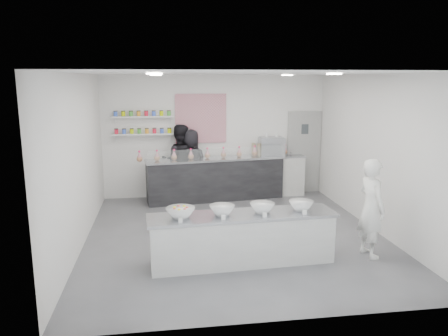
# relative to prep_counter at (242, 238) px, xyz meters

# --- Properties ---
(floor) EXTENTS (6.00, 6.00, 0.00)m
(floor) POSITION_rel_prep_counter_xyz_m (0.09, 1.22, -0.41)
(floor) COLOR #515156
(floor) RESTS_ON ground
(ceiling) EXTENTS (6.00, 6.00, 0.00)m
(ceiling) POSITION_rel_prep_counter_xyz_m (0.09, 1.22, 2.59)
(ceiling) COLOR white
(ceiling) RESTS_ON floor
(back_wall) EXTENTS (5.50, 0.00, 5.50)m
(back_wall) POSITION_rel_prep_counter_xyz_m (0.09, 4.22, 1.09)
(back_wall) COLOR white
(back_wall) RESTS_ON floor
(left_wall) EXTENTS (0.00, 6.00, 6.00)m
(left_wall) POSITION_rel_prep_counter_xyz_m (-2.66, 1.22, 1.09)
(left_wall) COLOR white
(left_wall) RESTS_ON floor
(right_wall) EXTENTS (0.00, 6.00, 6.00)m
(right_wall) POSITION_rel_prep_counter_xyz_m (2.84, 1.22, 1.09)
(right_wall) COLOR white
(right_wall) RESTS_ON floor
(back_door) EXTENTS (0.88, 0.04, 2.10)m
(back_door) POSITION_rel_prep_counter_xyz_m (2.39, 4.19, 0.64)
(back_door) COLOR #989895
(back_door) RESTS_ON floor
(pattern_panel) EXTENTS (1.25, 0.03, 1.20)m
(pattern_panel) POSITION_rel_prep_counter_xyz_m (-0.26, 4.19, 1.54)
(pattern_panel) COLOR #AA2044
(pattern_panel) RESTS_ON back_wall
(jar_shelf_lower) EXTENTS (1.45, 0.22, 0.04)m
(jar_shelf_lower) POSITION_rel_prep_counter_xyz_m (-1.66, 4.12, 1.19)
(jar_shelf_lower) COLOR silver
(jar_shelf_lower) RESTS_ON back_wall
(jar_shelf_upper) EXTENTS (1.45, 0.22, 0.04)m
(jar_shelf_upper) POSITION_rel_prep_counter_xyz_m (-1.66, 4.12, 1.61)
(jar_shelf_upper) COLOR silver
(jar_shelf_upper) RESTS_ON back_wall
(preserve_jars) EXTENTS (1.45, 0.10, 0.56)m
(preserve_jars) POSITION_rel_prep_counter_xyz_m (-1.66, 4.10, 1.47)
(preserve_jars) COLOR #F41E3B
(preserve_jars) RESTS_ON jar_shelf_lower
(downlight_0) EXTENTS (0.24, 0.24, 0.02)m
(downlight_0) POSITION_rel_prep_counter_xyz_m (-1.31, 0.22, 2.57)
(downlight_0) COLOR white
(downlight_0) RESTS_ON ceiling
(downlight_1) EXTENTS (0.24, 0.24, 0.02)m
(downlight_1) POSITION_rel_prep_counter_xyz_m (1.49, 0.22, 2.57)
(downlight_1) COLOR white
(downlight_1) RESTS_ON ceiling
(downlight_2) EXTENTS (0.24, 0.24, 0.02)m
(downlight_2) POSITION_rel_prep_counter_xyz_m (-1.31, 2.82, 2.57)
(downlight_2) COLOR white
(downlight_2) RESTS_ON ceiling
(downlight_3) EXTENTS (0.24, 0.24, 0.02)m
(downlight_3) POSITION_rel_prep_counter_xyz_m (1.49, 2.82, 2.57)
(downlight_3) COLOR white
(downlight_3) RESTS_ON ceiling
(prep_counter) EXTENTS (3.02, 0.83, 0.81)m
(prep_counter) POSITION_rel_prep_counter_xyz_m (0.00, 0.00, 0.00)
(prep_counter) COLOR beige
(prep_counter) RESTS_ON floor
(back_bar) EXTENTS (3.39, 1.04, 1.04)m
(back_bar) POSITION_rel_prep_counter_xyz_m (0.05, 3.76, 0.11)
(back_bar) COLOR black
(back_bar) RESTS_ON floor
(sneeze_guard) EXTENTS (3.27, 0.44, 0.28)m
(sneeze_guard) POSITION_rel_prep_counter_xyz_m (0.08, 3.47, 0.77)
(sneeze_guard) COLOR white
(sneeze_guard) RESTS_ON back_bar
(espresso_ledge) EXTENTS (1.36, 0.43, 1.01)m
(espresso_ledge) POSITION_rel_prep_counter_xyz_m (1.64, 4.00, 0.10)
(espresso_ledge) COLOR beige
(espresso_ledge) RESTS_ON floor
(espresso_machine) EXTENTS (0.61, 0.42, 0.46)m
(espresso_machine) POSITION_rel_prep_counter_xyz_m (1.48, 4.00, 0.83)
(espresso_machine) COLOR #93969E
(espresso_machine) RESTS_ON espresso_ledge
(cup_stacks) EXTENTS (0.24, 0.24, 0.33)m
(cup_stacks) POSITION_rel_prep_counter_xyz_m (1.09, 4.00, 0.77)
(cup_stacks) COLOR #9A8D61
(cup_stacks) RESTS_ON espresso_ledge
(prep_bowls) EXTENTS (2.37, 0.62, 0.16)m
(prep_bowls) POSITION_rel_prep_counter_xyz_m (0.00, 0.00, 0.49)
(prep_bowls) COLOR white
(prep_bowls) RESTS_ON prep_counter
(label_cards) EXTENTS (2.01, 0.04, 0.07)m
(label_cards) POSITION_rel_prep_counter_xyz_m (-0.03, -0.52, 0.44)
(label_cards) COLOR white
(label_cards) RESTS_ON prep_counter
(cookie_bags) EXTENTS (3.72, 0.62, 0.26)m
(cookie_bags) POSITION_rel_prep_counter_xyz_m (0.05, 3.76, 0.76)
(cookie_bags) COLOR #CE7C8E
(cookie_bags) RESTS_ON back_bar
(woman_prep) EXTENTS (0.47, 0.65, 1.65)m
(woman_prep) POSITION_rel_prep_counter_xyz_m (2.15, -0.01, 0.42)
(woman_prep) COLOR white
(woman_prep) RESTS_ON floor
(staff_left) EXTENTS (0.94, 0.76, 1.83)m
(staff_left) POSITION_rel_prep_counter_xyz_m (-0.80, 4.01, 0.51)
(staff_left) COLOR black
(staff_left) RESTS_ON floor
(staff_right) EXTENTS (0.98, 0.81, 1.71)m
(staff_right) POSITION_rel_prep_counter_xyz_m (-0.54, 4.01, 0.45)
(staff_right) COLOR black
(staff_right) RESTS_ON floor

